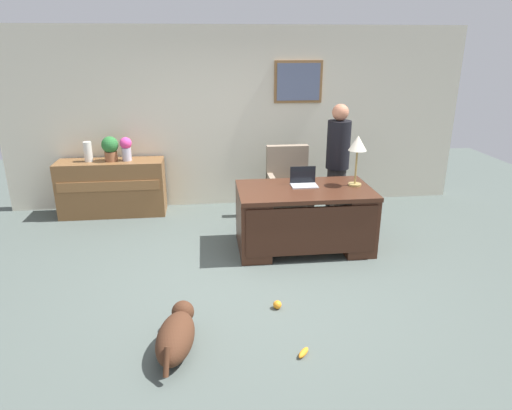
{
  "coord_description": "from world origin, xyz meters",
  "views": [
    {
      "loc": [
        -0.51,
        -4.4,
        2.44
      ],
      "look_at": [
        0.03,
        0.3,
        0.75
      ],
      "focal_mm": 31.85,
      "sensor_mm": 36.0,
      "label": 1
    }
  ],
  "objects_px": {
    "desk": "(304,217)",
    "vase_empty": "(88,152)",
    "dog_lying": "(176,335)",
    "desk_lamp": "(358,146)",
    "credenza": "(112,188)",
    "armchair": "(289,188)",
    "laptop": "(304,181)",
    "person_standing": "(337,163)",
    "dog_toy_bone": "(303,353)",
    "potted_plant": "(110,148)",
    "dog_toy_ball": "(277,305)",
    "vase_with_flowers": "(126,148)"
  },
  "relations": [
    {
      "from": "desk",
      "to": "laptop",
      "type": "height_order",
      "value": "laptop"
    },
    {
      "from": "armchair",
      "to": "potted_plant",
      "type": "xyz_separation_m",
      "value": [
        -2.54,
        0.51,
        0.54
      ]
    },
    {
      "from": "vase_empty",
      "to": "potted_plant",
      "type": "height_order",
      "value": "potted_plant"
    },
    {
      "from": "potted_plant",
      "to": "dog_toy_ball",
      "type": "distance_m",
      "value": 3.64
    },
    {
      "from": "laptop",
      "to": "potted_plant",
      "type": "relative_size",
      "value": 0.89
    },
    {
      "from": "desk",
      "to": "dog_lying",
      "type": "xyz_separation_m",
      "value": [
        -1.48,
        -1.88,
        -0.26
      ]
    },
    {
      "from": "armchair",
      "to": "dog_toy_ball",
      "type": "relative_size",
      "value": 12.77
    },
    {
      "from": "dog_lying",
      "to": "vase_with_flowers",
      "type": "distance_m",
      "value": 3.62
    },
    {
      "from": "armchair",
      "to": "person_standing",
      "type": "height_order",
      "value": "person_standing"
    },
    {
      "from": "desk_lamp",
      "to": "dog_toy_bone",
      "type": "bearing_deg",
      "value": -116.74
    },
    {
      "from": "potted_plant",
      "to": "desk_lamp",
      "type": "bearing_deg",
      "value": -24.42
    },
    {
      "from": "credenza",
      "to": "armchair",
      "type": "distance_m",
      "value": 2.62
    },
    {
      "from": "desk",
      "to": "vase_empty",
      "type": "xyz_separation_m",
      "value": [
        -2.87,
        1.53,
        0.55
      ]
    },
    {
      "from": "credenza",
      "to": "laptop",
      "type": "relative_size",
      "value": 4.79
    },
    {
      "from": "potted_plant",
      "to": "desk",
      "type": "bearing_deg",
      "value": -30.94
    },
    {
      "from": "vase_with_flowers",
      "to": "person_standing",
      "type": "bearing_deg",
      "value": -13.49
    },
    {
      "from": "dog_lying",
      "to": "potted_plant",
      "type": "xyz_separation_m",
      "value": [
        -1.07,
        3.41,
        0.86
      ]
    },
    {
      "from": "vase_with_flowers",
      "to": "credenza",
      "type": "bearing_deg",
      "value": -179.71
    },
    {
      "from": "vase_with_flowers",
      "to": "dog_toy_bone",
      "type": "relative_size",
      "value": 2.26
    },
    {
      "from": "desk",
      "to": "dog_toy_bone",
      "type": "xyz_separation_m",
      "value": [
        -0.44,
        -2.06,
        -0.39
      ]
    },
    {
      "from": "vase_empty",
      "to": "dog_toy_ball",
      "type": "distance_m",
      "value": 3.81
    },
    {
      "from": "armchair",
      "to": "desk",
      "type": "bearing_deg",
      "value": -89.3
    },
    {
      "from": "desk",
      "to": "vase_with_flowers",
      "type": "height_order",
      "value": "vase_with_flowers"
    },
    {
      "from": "desk_lamp",
      "to": "armchair",
      "type": "bearing_deg",
      "value": 124.86
    },
    {
      "from": "desk_lamp",
      "to": "vase_with_flowers",
      "type": "bearing_deg",
      "value": 153.97
    },
    {
      "from": "dog_lying",
      "to": "dog_toy_bone",
      "type": "relative_size",
      "value": 5.37
    },
    {
      "from": "laptop",
      "to": "dog_toy_bone",
      "type": "bearing_deg",
      "value": -101.44
    },
    {
      "from": "armchair",
      "to": "dog_toy_ball",
      "type": "bearing_deg",
      "value": -102.72
    },
    {
      "from": "person_standing",
      "to": "laptop",
      "type": "distance_m",
      "value": 0.91
    },
    {
      "from": "person_standing",
      "to": "dog_toy_bone",
      "type": "bearing_deg",
      "value": -110.3
    },
    {
      "from": "laptop",
      "to": "desk_lamp",
      "type": "relative_size",
      "value": 0.52
    },
    {
      "from": "vase_empty",
      "to": "potted_plant",
      "type": "xyz_separation_m",
      "value": [
        0.32,
        0.0,
        0.05
      ]
    },
    {
      "from": "credenza",
      "to": "vase_empty",
      "type": "distance_m",
      "value": 0.62
    },
    {
      "from": "person_standing",
      "to": "dog_lying",
      "type": "xyz_separation_m",
      "value": [
        -2.11,
        -2.7,
        -0.72
      ]
    },
    {
      "from": "credenza",
      "to": "dog_toy_ball",
      "type": "relative_size",
      "value": 18.43
    },
    {
      "from": "credenza",
      "to": "vase_with_flowers",
      "type": "relative_size",
      "value": 4.47
    },
    {
      "from": "armchair",
      "to": "potted_plant",
      "type": "bearing_deg",
      "value": 168.59
    },
    {
      "from": "person_standing",
      "to": "vase_with_flowers",
      "type": "relative_size",
      "value": 4.91
    },
    {
      "from": "vase_empty",
      "to": "desk",
      "type": "bearing_deg",
      "value": -28.06
    },
    {
      "from": "dog_toy_bone",
      "to": "vase_empty",
      "type": "bearing_deg",
      "value": 124.06
    },
    {
      "from": "person_standing",
      "to": "desk_lamp",
      "type": "height_order",
      "value": "person_standing"
    },
    {
      "from": "desk",
      "to": "desk_lamp",
      "type": "relative_size",
      "value": 2.62
    },
    {
      "from": "desk",
      "to": "credenza",
      "type": "height_order",
      "value": "credenza"
    },
    {
      "from": "vase_with_flowers",
      "to": "potted_plant",
      "type": "distance_m",
      "value": 0.22
    },
    {
      "from": "armchair",
      "to": "vase_empty",
      "type": "relative_size",
      "value": 3.68
    },
    {
      "from": "desk_lamp",
      "to": "vase_empty",
      "type": "bearing_deg",
      "value": 157.57
    },
    {
      "from": "dog_lying",
      "to": "vase_empty",
      "type": "bearing_deg",
      "value": 112.14
    },
    {
      "from": "credenza",
      "to": "desk",
      "type": "bearing_deg",
      "value": -30.61
    },
    {
      "from": "laptop",
      "to": "person_standing",
      "type": "bearing_deg",
      "value": 47.06
    },
    {
      "from": "armchair",
      "to": "laptop",
      "type": "xyz_separation_m",
      "value": [
        0.02,
        -0.86,
        0.36
      ]
    }
  ]
}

